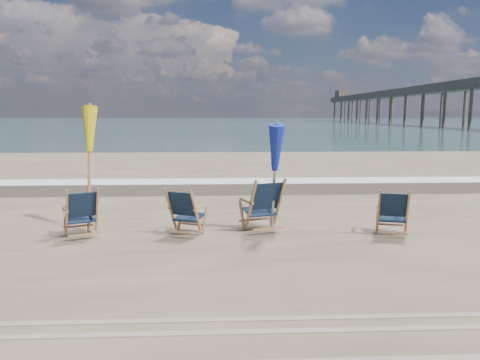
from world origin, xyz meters
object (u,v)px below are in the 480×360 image
Objects in this scene: beach_chair_3 at (407,213)px; umbrella_yellow at (87,134)px; umbrella_blue at (274,151)px; beach_chair_1 at (196,213)px; beach_chair_0 at (97,212)px; beach_chair_2 at (280,204)px; fishing_pier at (438,100)px.

umbrella_yellow is (-5.79, 0.81, 1.38)m from beach_chair_3.
umbrella_yellow is at bearing 8.79° from beach_chair_3.
beach_chair_1 is at bearing -167.82° from umbrella_blue.
beach_chair_1 is at bearing 149.96° from beach_chair_0.
beach_chair_2 is 0.51× the size of umbrella_blue.
fishing_pier reaches higher than beach_chair_3.
beach_chair_2 reaches higher than beach_chair_1.
beach_chair_3 is (5.55, -0.34, -0.02)m from beach_chair_0.
umbrella_yellow reaches higher than beach_chair_1.
beach_chair_2 is (3.33, 0.23, 0.06)m from beach_chair_0.
fishing_pier reaches higher than umbrella_blue.
beach_chair_3 is at bearing -158.95° from beach_chair_1.
beach_chair_0 is 0.39× the size of umbrella_yellow.
umbrella_blue is 81.62m from fishing_pier.
beach_chair_0 reaches higher than beach_chair_1.
beach_chair_2 is 1.18× the size of beach_chair_3.
fishing_pier is at bearing 60.48° from umbrella_yellow.
umbrella_blue is at bearing -5.32° from umbrella_yellow.
umbrella_blue is (-0.12, -0.08, 1.01)m from beach_chair_2.
beach_chair_2 is at bearing -117.25° from fishing_pier.
fishing_pier is (37.40, 72.48, 3.12)m from umbrella_blue.
beach_chair_2 is 1.02m from umbrella_blue.
fishing_pier reaches higher than beach_chair_2.
beach_chair_0 is 1.01× the size of beach_chair_1.
umbrella_blue is (3.45, -0.32, -0.30)m from umbrella_yellow.
beach_chair_1 is at bearing 14.07° from beach_chair_3.
beach_chair_0 is 1.04× the size of beach_chair_3.
fishing_pier reaches higher than umbrella_yellow.
beach_chair_2 is 3.81m from umbrella_yellow.
fishing_pier is (38.84, 72.79, 4.20)m from beach_chair_1.
beach_chair_3 is 2.62m from umbrella_blue.
umbrella_blue is at bearing -144.11° from beach_chair_1.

